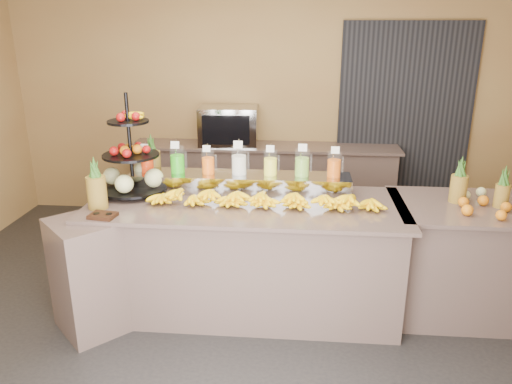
# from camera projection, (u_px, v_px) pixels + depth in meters

# --- Properties ---
(ground) EXTENTS (6.00, 6.00, 0.00)m
(ground) POSITION_uv_depth(u_px,v_px,m) (243.00, 326.00, 3.96)
(ground) COLOR black
(ground) RESTS_ON ground
(room_envelope) EXTENTS (6.04, 5.02, 2.82)m
(room_envelope) POSITION_uv_depth(u_px,v_px,m) (275.00, 75.00, 4.07)
(room_envelope) COLOR olive
(room_envelope) RESTS_ON ground
(buffet_counter) EXTENTS (2.75, 1.25, 0.93)m
(buffet_counter) POSITION_uv_depth(u_px,v_px,m) (232.00, 258.00, 4.06)
(buffet_counter) COLOR gray
(buffet_counter) RESTS_ON ground
(right_counter) EXTENTS (1.08, 0.88, 0.93)m
(right_counter) POSITION_uv_depth(u_px,v_px,m) (456.00, 258.00, 4.04)
(right_counter) COLOR gray
(right_counter) RESTS_ON ground
(back_ledge) EXTENTS (3.10, 0.55, 0.93)m
(back_ledge) POSITION_uv_depth(u_px,v_px,m) (264.00, 183.00, 5.92)
(back_ledge) COLOR gray
(back_ledge) RESTS_ON ground
(pitcher_tray) EXTENTS (1.85, 0.30, 0.15)m
(pitcher_tray) POSITION_uv_depth(u_px,v_px,m) (239.00, 183.00, 4.18)
(pitcher_tray) COLOR gray
(pitcher_tray) RESTS_ON buffet_counter
(juice_pitcher_orange_a) EXTENTS (0.11, 0.11, 0.26)m
(juice_pitcher_orange_a) POSITION_uv_depth(u_px,v_px,m) (147.00, 162.00, 4.20)
(juice_pitcher_orange_a) COLOR silver
(juice_pitcher_orange_a) RESTS_ON pitcher_tray
(juice_pitcher_green) EXTENTS (0.12, 0.12, 0.29)m
(juice_pitcher_green) POSITION_uv_depth(u_px,v_px,m) (177.00, 161.00, 4.17)
(juice_pitcher_green) COLOR silver
(juice_pitcher_green) RESTS_ON pitcher_tray
(juice_pitcher_orange_b) EXTENTS (0.11, 0.11, 0.26)m
(juice_pitcher_orange_b) POSITION_uv_depth(u_px,v_px,m) (208.00, 163.00, 4.15)
(juice_pitcher_orange_b) COLOR silver
(juice_pitcher_orange_b) RESTS_ON pitcher_tray
(juice_pitcher_milk) EXTENTS (0.13, 0.13, 0.31)m
(juice_pitcher_milk) POSITION_uv_depth(u_px,v_px,m) (239.00, 162.00, 4.13)
(juice_pitcher_milk) COLOR silver
(juice_pitcher_milk) RESTS_ON pitcher_tray
(juice_pitcher_lemon) EXTENTS (0.11, 0.12, 0.27)m
(juice_pitcher_lemon) POSITION_uv_depth(u_px,v_px,m) (270.00, 164.00, 4.11)
(juice_pitcher_lemon) COLOR silver
(juice_pitcher_lemon) RESTS_ON pitcher_tray
(juice_pitcher_lime) EXTENTS (0.12, 0.13, 0.29)m
(juice_pitcher_lime) POSITION_uv_depth(u_px,v_px,m) (302.00, 164.00, 4.08)
(juice_pitcher_lime) COLOR silver
(juice_pitcher_lime) RESTS_ON pitcher_tray
(juice_pitcher_orange_c) EXTENTS (0.11, 0.12, 0.27)m
(juice_pitcher_orange_c) POSITION_uv_depth(u_px,v_px,m) (334.00, 166.00, 4.06)
(juice_pitcher_orange_c) COLOR silver
(juice_pitcher_orange_c) RESTS_ON pitcher_tray
(banana_heap) EXTENTS (1.86, 0.17, 0.15)m
(banana_heap) POSITION_uv_depth(u_px,v_px,m) (265.00, 196.00, 3.86)
(banana_heap) COLOR #E7B70B
(banana_heap) RESTS_ON buffet_counter
(fruit_stand) EXTENTS (0.74, 0.74, 0.83)m
(fruit_stand) POSITION_uv_depth(u_px,v_px,m) (136.00, 168.00, 4.10)
(fruit_stand) COLOR black
(fruit_stand) RESTS_ON buffet_counter
(condiment_caddy) EXTENTS (0.20, 0.16, 0.03)m
(condiment_caddy) POSITION_uv_depth(u_px,v_px,m) (103.00, 216.00, 3.64)
(condiment_caddy) COLOR black
(condiment_caddy) RESTS_ON buffet_counter
(pineapple_left_a) EXTENTS (0.15, 0.15, 0.41)m
(pineapple_left_a) POSITION_uv_depth(u_px,v_px,m) (97.00, 189.00, 3.78)
(pineapple_left_a) COLOR brown
(pineapple_left_a) RESTS_ON buffet_counter
(pineapple_left_b) EXTENTS (0.15, 0.15, 0.44)m
(pineapple_left_b) POSITION_uv_depth(u_px,v_px,m) (152.00, 164.00, 4.40)
(pineapple_left_b) COLOR brown
(pineapple_left_b) RESTS_ON buffet_counter
(right_fruit_pile) EXTENTS (0.41, 0.39, 0.22)m
(right_fruit_pile) POSITION_uv_depth(u_px,v_px,m) (481.00, 200.00, 3.80)
(right_fruit_pile) COLOR brown
(right_fruit_pile) RESTS_ON right_counter
(oven_warmer) EXTENTS (0.68, 0.49, 0.44)m
(oven_warmer) POSITION_uv_depth(u_px,v_px,m) (229.00, 126.00, 5.74)
(oven_warmer) COLOR gray
(oven_warmer) RESTS_ON back_ledge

